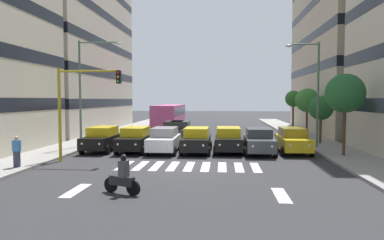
# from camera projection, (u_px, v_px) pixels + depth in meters

# --- Properties ---
(ground_plane) EXTENTS (180.00, 180.00, 0.00)m
(ground_plane) POSITION_uv_depth(u_px,v_px,m) (189.00, 166.00, 19.46)
(ground_plane) COLOR #2D2D30
(sidewalk_left) EXTENTS (3.15, 90.00, 0.15)m
(sidewalk_left) POSITION_uv_depth(u_px,v_px,m) (374.00, 168.00, 18.62)
(sidewalk_left) COLOR gray
(sidewalk_left) RESTS_ON ground_plane
(sidewalk_right) EXTENTS (3.15, 90.00, 0.15)m
(sidewalk_right) POSITION_uv_depth(u_px,v_px,m) (20.00, 162.00, 20.30)
(sidewalk_right) COLOR gray
(sidewalk_right) RESTS_ON ground_plane
(building_right_block_0) EXTENTS (10.68, 21.35, 19.53)m
(building_right_block_0) POSITION_uv_depth(u_px,v_px,m) (63.00, 46.00, 41.05)
(building_right_block_0) COLOR beige
(building_right_block_0) RESTS_ON ground_plane
(crosswalk_markings) EXTENTS (7.65, 2.80, 0.01)m
(crosswalk_markings) POSITION_uv_depth(u_px,v_px,m) (189.00, 166.00, 19.46)
(crosswalk_markings) COLOR silver
(crosswalk_markings) RESTS_ON ground_plane
(lane_arrow_0) EXTENTS (0.50, 2.20, 0.01)m
(lane_arrow_0) POSITION_uv_depth(u_px,v_px,m) (281.00, 195.00, 13.64)
(lane_arrow_0) COLOR silver
(lane_arrow_0) RESTS_ON ground_plane
(lane_arrow_1) EXTENTS (0.50, 2.20, 0.01)m
(lane_arrow_1) POSITION_uv_depth(u_px,v_px,m) (76.00, 190.00, 14.34)
(lane_arrow_1) COLOR silver
(lane_arrow_1) RESTS_ON ground_plane
(car_0) EXTENTS (2.02, 4.44, 1.72)m
(car_0) POSITION_uv_depth(u_px,v_px,m) (293.00, 140.00, 24.24)
(car_0) COLOR gold
(car_0) RESTS_ON ground_plane
(car_1) EXTENTS (2.02, 4.44, 1.72)m
(car_1) POSITION_uv_depth(u_px,v_px,m) (259.00, 141.00, 23.90)
(car_1) COLOR #474C51
(car_1) RESTS_ON ground_plane
(car_2) EXTENTS (2.02, 4.44, 1.72)m
(car_2) POSITION_uv_depth(u_px,v_px,m) (228.00, 140.00, 24.59)
(car_2) COLOR black
(car_2) RESTS_ON ground_plane
(car_3) EXTENTS (2.02, 4.44, 1.72)m
(car_3) POSITION_uv_depth(u_px,v_px,m) (197.00, 140.00, 24.38)
(car_3) COLOR black
(car_3) RESTS_ON ground_plane
(car_4) EXTENTS (2.02, 4.44, 1.72)m
(car_4) POSITION_uv_depth(u_px,v_px,m) (164.00, 140.00, 24.44)
(car_4) COLOR silver
(car_4) RESTS_ON ground_plane
(car_5) EXTENTS (2.02, 4.44, 1.72)m
(car_5) POSITION_uv_depth(u_px,v_px,m) (135.00, 139.00, 24.84)
(car_5) COLOR black
(car_5) RESTS_ON ground_plane
(car_6) EXTENTS (2.02, 4.44, 1.72)m
(car_6) POSITION_uv_depth(u_px,v_px,m) (102.00, 139.00, 25.14)
(car_6) COLOR black
(car_6) RESTS_ON ground_plane
(car_row2_0) EXTENTS (2.02, 4.44, 1.72)m
(car_row2_0) POSITION_uv_depth(u_px,v_px,m) (174.00, 131.00, 31.61)
(car_row2_0) COLOR #474C51
(car_row2_0) RESTS_ON ground_plane
(car_row2_1) EXTENTS (2.02, 4.44, 1.72)m
(car_row2_1) POSITION_uv_depth(u_px,v_px,m) (180.00, 130.00, 31.73)
(car_row2_1) COLOR #474C51
(car_row2_1) RESTS_ON ground_plane
(bus_behind_traffic) EXTENTS (2.78, 10.50, 3.00)m
(bus_behind_traffic) POSITION_uv_depth(u_px,v_px,m) (170.00, 115.00, 40.81)
(bus_behind_traffic) COLOR #DB5193
(bus_behind_traffic) RESTS_ON ground_plane
(motorcycle_with_rider) EXTENTS (1.60, 0.76, 1.57)m
(motorcycle_with_rider) POSITION_uv_depth(u_px,v_px,m) (122.00, 178.00, 13.74)
(motorcycle_with_rider) COLOR black
(motorcycle_with_rider) RESTS_ON ground_plane
(traffic_light_gantry) EXTENTS (3.79, 0.36, 5.50)m
(traffic_light_gantry) POSITION_uv_depth(u_px,v_px,m) (77.00, 100.00, 20.73)
(traffic_light_gantry) COLOR #AD991E
(traffic_light_gantry) RESTS_ON ground_plane
(street_lamp_left) EXTENTS (2.46, 0.28, 7.66)m
(street_lamp_left) POSITION_uv_depth(u_px,v_px,m) (313.00, 85.00, 25.96)
(street_lamp_left) COLOR #4C6B56
(street_lamp_left) RESTS_ON sidewalk_left
(street_lamp_right) EXTENTS (3.33, 0.28, 7.82)m
(street_lamp_right) POSITION_uv_depth(u_px,v_px,m) (87.00, 82.00, 26.25)
(street_lamp_right) COLOR #4C6B56
(street_lamp_right) RESTS_ON sidewalk_right
(street_tree_0) EXTENTS (2.45, 2.45, 5.12)m
(street_tree_0) POSITION_uv_depth(u_px,v_px,m) (345.00, 94.00, 22.21)
(street_tree_0) COLOR #513823
(street_tree_0) RESTS_ON sidewalk_left
(street_tree_1) EXTENTS (1.95, 1.95, 3.80)m
(street_tree_1) POSITION_uv_depth(u_px,v_px,m) (321.00, 108.00, 28.31)
(street_tree_1) COLOR #513823
(street_tree_1) RESTS_ON sidewalk_left
(street_tree_2) EXTENTS (2.28, 2.28, 4.56)m
(street_tree_2) POSITION_uv_depth(u_px,v_px,m) (307.00, 100.00, 34.22)
(street_tree_2) COLOR #513823
(street_tree_2) RESTS_ON sidewalk_left
(street_tree_3) EXTENTS (1.80, 1.80, 4.47)m
(street_tree_3) POSITION_uv_depth(u_px,v_px,m) (293.00, 99.00, 39.52)
(street_tree_3) COLOR #513823
(street_tree_3) RESTS_ON sidewalk_left
(pedestrian_waiting) EXTENTS (0.36, 0.24, 1.63)m
(pedestrian_waiting) POSITION_uv_depth(u_px,v_px,m) (17.00, 151.00, 18.44)
(pedestrian_waiting) COLOR #2D3347
(pedestrian_waiting) RESTS_ON sidewalk_right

